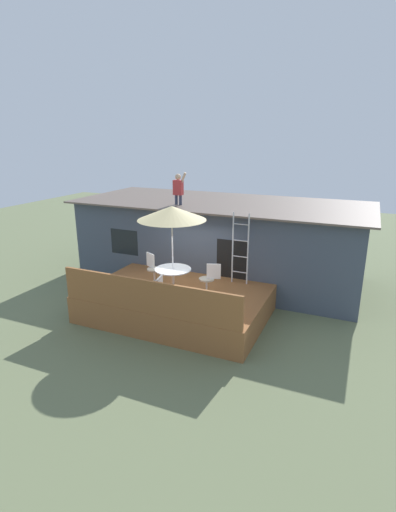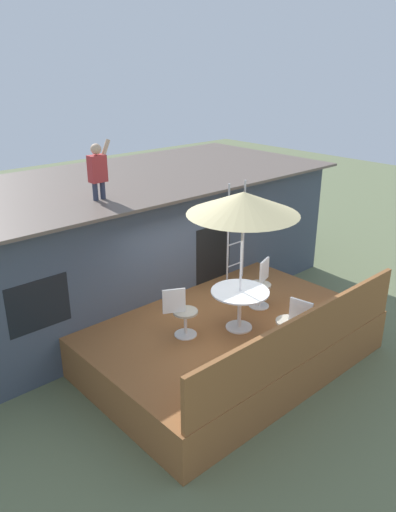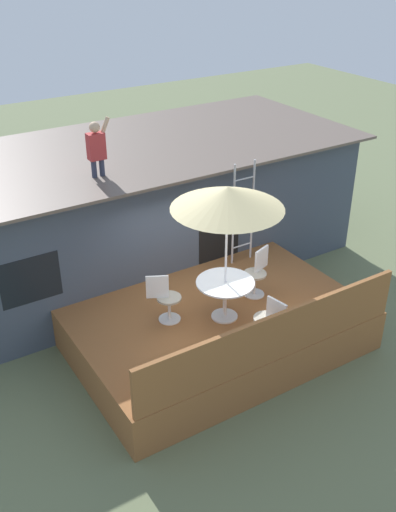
% 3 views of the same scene
% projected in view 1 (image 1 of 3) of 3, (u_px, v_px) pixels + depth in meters
% --- Properties ---
extents(ground_plane, '(40.00, 40.00, 0.00)m').
position_uv_depth(ground_plane, '(178.00, 314.00, 11.70)').
color(ground_plane, '#66704C').
extents(house, '(10.50, 4.50, 2.88)m').
position_uv_depth(house, '(220.00, 240.00, 14.41)').
color(house, '#424C5B').
rests_on(house, ground).
extents(deck, '(5.22, 3.50, 0.80)m').
position_uv_depth(deck, '(177.00, 302.00, 11.58)').
color(deck, brown).
rests_on(deck, ground).
extents(deck_railing, '(5.12, 0.08, 0.90)m').
position_uv_depth(deck_railing, '(147.00, 297.00, 9.84)').
color(deck_railing, brown).
rests_on(deck_railing, deck).
extents(patio_table, '(1.04, 1.04, 0.74)m').
position_uv_depth(patio_table, '(173.00, 274.00, 11.05)').
color(patio_table, silver).
rests_on(patio_table, deck).
extents(patio_umbrella, '(1.90, 1.90, 2.54)m').
position_uv_depth(patio_umbrella, '(172.00, 213.00, 10.53)').
color(patio_umbrella, silver).
rests_on(patio_umbrella, deck).
extents(step_ladder, '(0.52, 0.04, 2.20)m').
position_uv_depth(step_ladder, '(240.00, 249.00, 11.68)').
color(step_ladder, silver).
rests_on(step_ladder, deck).
extents(person_figure, '(0.47, 0.20, 1.11)m').
position_uv_depth(person_figure, '(178.00, 187.00, 13.18)').
color(person_figure, '#33384C').
rests_on(person_figure, house).
extents(patio_chair_left, '(0.58, 0.44, 0.92)m').
position_uv_depth(patio_chair_left, '(153.00, 269.00, 11.89)').
color(patio_chair_left, silver).
rests_on(patio_chair_left, deck).
extents(patio_chair_right, '(0.60, 0.44, 0.92)m').
position_uv_depth(patio_chair_right, '(209.00, 279.00, 11.02)').
color(patio_chair_right, silver).
rests_on(patio_chair_right, deck).
extents(patio_chair_near, '(0.44, 0.62, 0.92)m').
position_uv_depth(patio_chair_near, '(162.00, 292.00, 10.11)').
color(patio_chair_near, silver).
rests_on(patio_chair_near, deck).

